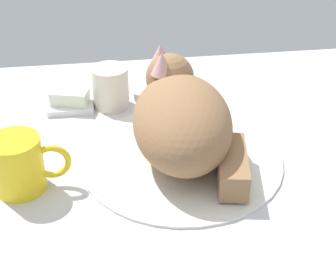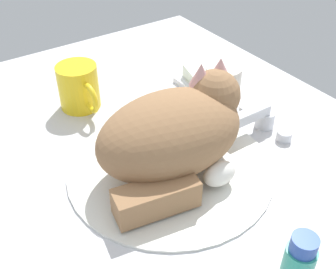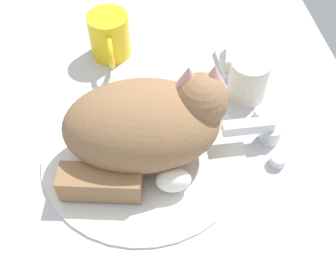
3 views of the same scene
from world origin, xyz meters
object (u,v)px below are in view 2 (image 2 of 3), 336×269
(cat, at_px, (176,131))
(soap_bar, at_px, (197,76))
(faucet, at_px, (260,119))
(coffee_mug, at_px, (79,87))
(rinse_cup, at_px, (222,86))

(cat, xyz_separation_m, soap_bar, (-0.19, 0.19, -0.05))
(faucet, bearing_deg, coffee_mug, -136.76)
(faucet, xyz_separation_m, coffee_mug, (-0.26, -0.24, 0.02))
(soap_bar, bearing_deg, rinse_cup, 0.83)
(cat, distance_m, coffee_mug, 0.27)
(cat, bearing_deg, rinse_cup, 120.08)
(rinse_cup, bearing_deg, soap_bar, -179.17)
(rinse_cup, distance_m, soap_bar, 0.08)
(faucet, distance_m, rinse_cup, 0.11)
(coffee_mug, bearing_deg, soap_bar, 74.11)
(cat, relative_size, soap_bar, 3.85)
(cat, height_order, rinse_cup, cat)
(faucet, height_order, cat, cat)
(cat, bearing_deg, faucet, 90.75)
(faucet, xyz_separation_m, soap_bar, (-0.19, -0.00, 0.00))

